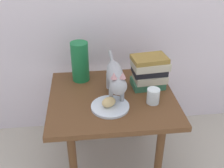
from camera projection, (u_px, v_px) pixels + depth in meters
name	position (u px, v px, depth m)	size (l,w,h in m)	color
ground_plane	(112.00, 160.00, 1.81)	(6.00, 6.00, 0.00)	#B2A899
side_table	(112.00, 106.00, 1.58)	(0.71, 0.63, 0.51)	brown
plate	(110.00, 107.00, 1.44)	(0.20, 0.20, 0.01)	silver
bread_roll	(109.00, 102.00, 1.42)	(0.08, 0.06, 0.05)	#E0BC7A
cat	(115.00, 77.00, 1.46)	(0.09, 0.48, 0.23)	#99999E
book_stack	(149.00, 72.00, 1.59)	(0.22, 0.16, 0.19)	#336B4C
green_vase	(80.00, 62.00, 1.64)	(0.11, 0.11, 0.25)	#196B38
candle_jar	(153.00, 97.00, 1.47)	(0.07, 0.07, 0.08)	silver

